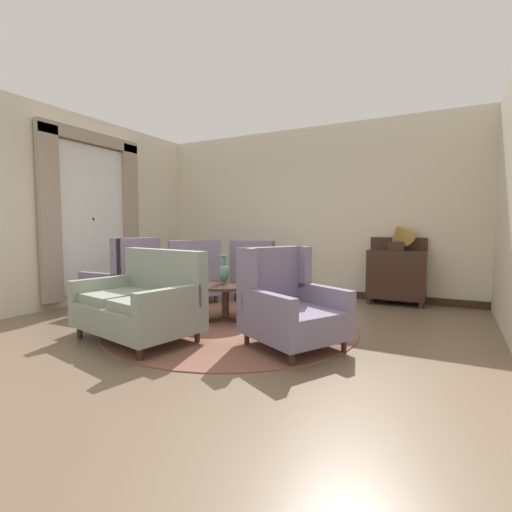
% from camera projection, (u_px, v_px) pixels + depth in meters
% --- Properties ---
extents(ground, '(8.55, 8.55, 0.00)m').
position_uv_depth(ground, '(220.00, 332.00, 4.52)').
color(ground, brown).
extents(wall_back, '(6.27, 0.08, 3.12)m').
position_uv_depth(wall_back, '(307.00, 212.00, 7.09)').
color(wall_back, beige).
rests_on(wall_back, ground).
extents(wall_left, '(0.08, 4.25, 3.12)m').
position_uv_depth(wall_left, '(102.00, 211.00, 6.62)').
color(wall_left, beige).
rests_on(wall_left, ground).
extents(baseboard_back, '(6.11, 0.03, 0.12)m').
position_uv_depth(baseboard_back, '(305.00, 291.00, 7.15)').
color(baseboard_back, '#382319').
rests_on(baseboard_back, ground).
extents(area_rug, '(3.15, 3.15, 0.01)m').
position_uv_depth(area_rug, '(233.00, 326.00, 4.79)').
color(area_rug, brown).
rests_on(area_rug, ground).
extents(window_with_curtains, '(0.12, 1.92, 2.73)m').
position_uv_depth(window_with_curtains, '(93.00, 210.00, 6.35)').
color(window_with_curtains, silver).
extents(coffee_table, '(0.85, 0.85, 0.50)m').
position_uv_depth(coffee_table, '(225.00, 291.00, 5.04)').
color(coffee_table, '#382319').
rests_on(coffee_table, ground).
extents(porcelain_vase, '(0.15, 0.15, 0.39)m').
position_uv_depth(porcelain_vase, '(224.00, 272.00, 5.09)').
color(porcelain_vase, '#4C7A66').
rests_on(porcelain_vase, coffee_table).
extents(settee, '(1.53, 1.14, 1.00)m').
position_uv_depth(settee, '(141.00, 303.00, 4.22)').
color(settee, gray).
rests_on(settee, ground).
extents(armchair_near_sideboard, '(1.21, 1.18, 1.05)m').
position_uv_depth(armchair_near_sideboard, '(288.00, 306.00, 3.95)').
color(armchair_near_sideboard, slate).
rests_on(armchair_near_sideboard, ground).
extents(armchair_back_corner, '(0.93, 0.75, 1.12)m').
position_uv_depth(armchair_back_corner, '(126.00, 283.00, 5.54)').
color(armchair_back_corner, slate).
rests_on(armchair_back_corner, ground).
extents(armchair_far_left, '(0.88, 0.95, 1.04)m').
position_uv_depth(armchair_far_left, '(256.00, 274.00, 6.61)').
color(armchair_far_left, slate).
rests_on(armchair_far_left, ground).
extents(armchair_near_window, '(1.20, 1.20, 1.06)m').
position_uv_depth(armchair_near_window, '(193.00, 277.00, 6.36)').
color(armchair_near_window, slate).
rests_on(armchair_near_window, ground).
extents(sideboard, '(0.90, 0.41, 1.10)m').
position_uv_depth(sideboard, '(396.00, 274.00, 6.14)').
color(sideboard, '#382319').
rests_on(sideboard, ground).
extents(gramophone, '(0.49, 0.57, 0.56)m').
position_uv_depth(gramophone, '(400.00, 234.00, 5.98)').
color(gramophone, '#382319').
rests_on(gramophone, sideboard).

